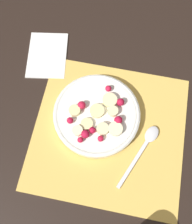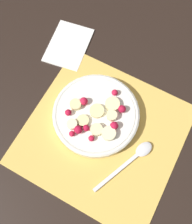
# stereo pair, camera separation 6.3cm
# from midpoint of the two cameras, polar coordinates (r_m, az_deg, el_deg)

# --- Properties ---
(ground_plane) EXTENTS (3.00, 3.00, 0.00)m
(ground_plane) POSITION_cam_midpoint_polar(r_m,az_deg,el_deg) (0.65, 0.07, -4.98)
(ground_plane) COLOR black
(placemat) EXTENTS (0.39, 0.38, 0.01)m
(placemat) POSITION_cam_midpoint_polar(r_m,az_deg,el_deg) (0.65, 0.07, -4.91)
(placemat) COLOR #E0B251
(placemat) RESTS_ON ground_plane
(fruit_bowl) EXTENTS (0.22, 0.22, 0.05)m
(fruit_bowl) POSITION_cam_midpoint_polar(r_m,az_deg,el_deg) (0.64, -2.73, -0.97)
(fruit_bowl) COLOR silver
(fruit_bowl) RESTS_ON placemat
(spoon) EXTENTS (0.09, 0.18, 0.01)m
(spoon) POSITION_cam_midpoint_polar(r_m,az_deg,el_deg) (0.64, 8.52, -7.36)
(spoon) COLOR silver
(spoon) RESTS_ON placemat
(napkin) EXTENTS (0.13, 0.17, 0.01)m
(napkin) POSITION_cam_midpoint_polar(r_m,az_deg,el_deg) (0.76, -13.59, 12.34)
(napkin) COLOR white
(napkin) RESTS_ON ground_plane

